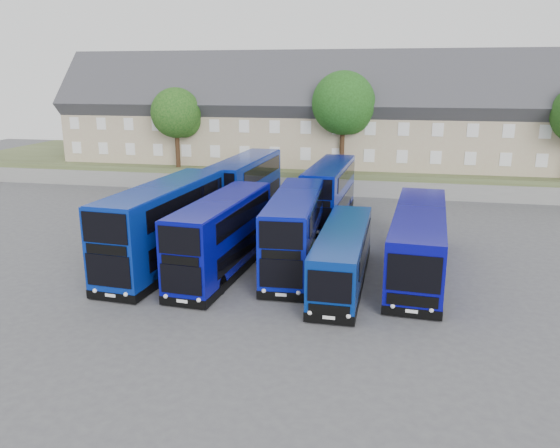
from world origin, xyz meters
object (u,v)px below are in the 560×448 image
(dd_front_mid, at_px, (222,237))
(tree_mid, at_px, (345,105))
(dd_front_left, at_px, (165,227))
(coach_east_a, at_px, (343,257))
(tree_west, at_px, (178,115))

(dd_front_mid, relative_size, tree_mid, 1.16)
(dd_front_left, bearing_deg, coach_east_a, -0.37)
(tree_west, xyz_separation_m, tree_mid, (16.00, 0.50, 1.02))
(dd_front_mid, bearing_deg, tree_west, 120.98)
(dd_front_left, height_order, dd_front_mid, dd_front_left)
(coach_east_a, height_order, tree_mid, tree_mid)
(dd_front_left, distance_m, tree_mid, 24.78)
(dd_front_left, xyz_separation_m, dd_front_mid, (3.60, -0.60, -0.25))
(coach_east_a, bearing_deg, dd_front_mid, 178.75)
(coach_east_a, bearing_deg, tree_mid, 96.19)
(tree_west, bearing_deg, tree_mid, 1.79)
(dd_front_mid, xyz_separation_m, coach_east_a, (6.69, -0.26, -0.60))
(dd_front_mid, bearing_deg, dd_front_left, 174.88)
(dd_front_left, height_order, tree_west, tree_west)
(dd_front_mid, height_order, coach_east_a, dd_front_mid)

